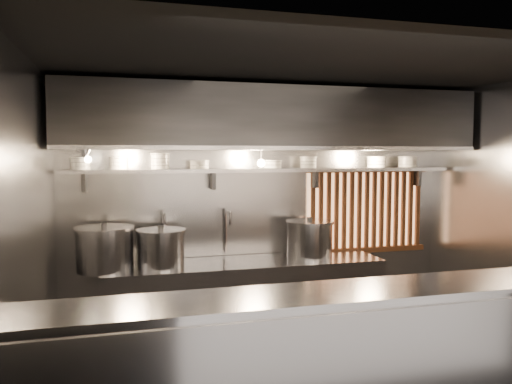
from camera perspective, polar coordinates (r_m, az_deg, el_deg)
name	(u,v)px	position (r m, az deg, el deg)	size (l,w,h in m)	color
ceiling	(311,67)	(4.39, 6.28, 14.04)	(4.50, 4.50, 0.00)	black
wall_back	(262,211)	(5.79, 0.74, -2.18)	(4.50, 4.50, 0.00)	gray
wall_left	(30,242)	(4.14, -24.42, -5.20)	(3.00, 3.00, 0.00)	gray
serving_counter	(358,368)	(3.76, 11.63, -19.12)	(4.50, 0.56, 1.13)	#A1A1A7
cooking_bench	(245,302)	(5.56, -1.25, -12.48)	(3.00, 0.70, 0.90)	#A1A1A7
bowl_shelf	(267,170)	(5.58, 1.25, 2.51)	(4.40, 0.34, 0.04)	#A1A1A7
exhaust_hood	(273,120)	(5.38, 1.93, 8.24)	(4.40, 0.81, 0.65)	#2D2D30
wood_screen	(366,210)	(6.23, 12.45, -2.01)	(1.56, 0.09, 1.04)	#FFB372
faucet_left	(163,224)	(5.47, -10.56, -3.63)	(0.04, 0.30, 0.50)	silver
faucet_right	(227,222)	(5.57, -3.35, -3.42)	(0.04, 0.30, 0.50)	silver
heat_lamp	(85,153)	(4.89, -18.98, 4.21)	(0.25, 0.35, 0.20)	#A1A1A7
pendant_bulb	(261,163)	(5.44, 0.60, 3.33)	(0.09, 0.09, 0.19)	#2D2D30
stock_pot_left	(105,248)	(5.23, -16.91, -6.19)	(0.76, 0.76, 0.48)	#A1A1A7
stock_pot_mid	(161,248)	(5.23, -10.79, -6.32)	(0.63, 0.63, 0.43)	#A1A1A7
stock_pot_right	(309,239)	(5.65, 6.13, -5.35)	(0.69, 0.69, 0.46)	#A1A1A7
bowl_stack_0	(80,163)	(5.37, -19.43, 3.11)	(0.21, 0.21, 0.13)	silver
bowl_stack_1	(119,163)	(5.35, -15.39, 3.20)	(0.20, 0.20, 0.13)	silver
bowl_stack_2	(160,161)	(5.37, -10.89, 3.48)	(0.21, 0.21, 0.17)	silver
bowl_stack_3	(199,165)	(5.42, -6.49, 3.14)	(0.22, 0.22, 0.09)	silver
bowl_stack_4	(273,164)	(5.60, 1.90, 3.20)	(0.22, 0.22, 0.09)	silver
bowl_stack_5	(308,162)	(5.74, 6.00, 3.40)	(0.20, 0.20, 0.13)	silver
bowl_stack_6	(376,162)	(6.10, 13.57, 3.36)	(0.23, 0.23, 0.13)	silver
bowl_stack_7	(408,162)	(6.31, 16.93, 3.32)	(0.23, 0.23, 0.13)	silver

